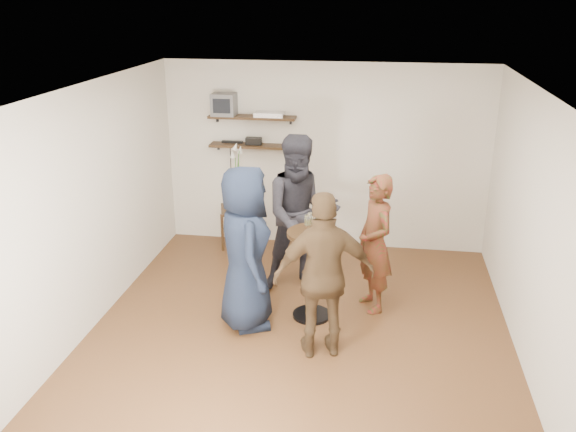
# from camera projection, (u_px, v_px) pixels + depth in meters

# --- Properties ---
(room) EXTENTS (4.58, 5.08, 2.68)m
(room) POSITION_uv_depth(u_px,v_px,m) (300.00, 219.00, 6.16)
(room) COLOR #4E2F19
(room) RESTS_ON ground
(shelf_upper) EXTENTS (1.20, 0.25, 0.04)m
(shelf_upper) POSITION_uv_depth(u_px,v_px,m) (252.00, 117.00, 8.32)
(shelf_upper) COLOR black
(shelf_upper) RESTS_ON room
(shelf_lower) EXTENTS (1.20, 0.25, 0.04)m
(shelf_lower) POSITION_uv_depth(u_px,v_px,m) (253.00, 146.00, 8.46)
(shelf_lower) COLOR black
(shelf_lower) RESTS_ON room
(crt_monitor) EXTENTS (0.32, 0.30, 0.30)m
(crt_monitor) POSITION_uv_depth(u_px,v_px,m) (224.00, 104.00, 8.32)
(crt_monitor) COLOR #59595B
(crt_monitor) RESTS_ON shelf_upper
(dvd_deck) EXTENTS (0.40, 0.24, 0.06)m
(dvd_deck) POSITION_uv_depth(u_px,v_px,m) (270.00, 114.00, 8.27)
(dvd_deck) COLOR silver
(dvd_deck) RESTS_ON shelf_upper
(radio) EXTENTS (0.22, 0.10, 0.10)m
(radio) POSITION_uv_depth(u_px,v_px,m) (254.00, 141.00, 8.43)
(radio) COLOR black
(radio) RESTS_ON shelf_lower
(power_strip) EXTENTS (0.30, 0.05, 0.03)m
(power_strip) POSITION_uv_depth(u_px,v_px,m) (232.00, 142.00, 8.54)
(power_strip) COLOR black
(power_strip) RESTS_ON shelf_lower
(side_table) EXTENTS (0.60, 0.60, 0.58)m
(side_table) POSITION_uv_depth(u_px,v_px,m) (238.00, 214.00, 8.66)
(side_table) COLOR black
(side_table) RESTS_ON room
(vase_lilies) EXTENTS (0.19, 0.20, 0.97)m
(vase_lilies) POSITION_uv_depth(u_px,v_px,m) (238.00, 187.00, 8.52)
(vase_lilies) COLOR white
(vase_lilies) RESTS_ON side_table
(drinks_table) EXTENTS (0.56, 0.56, 1.03)m
(drinks_table) POSITION_uv_depth(u_px,v_px,m) (312.00, 263.00, 6.69)
(drinks_table) COLOR black
(drinks_table) RESTS_ON room
(wine_glass_fl) EXTENTS (0.07, 0.07, 0.20)m
(wine_glass_fl) POSITION_uv_depth(u_px,v_px,m) (308.00, 221.00, 6.48)
(wine_glass_fl) COLOR silver
(wine_glass_fl) RESTS_ON drinks_table
(wine_glass_fr) EXTENTS (0.07, 0.07, 0.22)m
(wine_glass_fr) POSITION_uv_depth(u_px,v_px,m) (320.00, 220.00, 6.46)
(wine_glass_fr) COLOR silver
(wine_glass_fr) RESTS_ON drinks_table
(wine_glass_bl) EXTENTS (0.06, 0.06, 0.19)m
(wine_glass_bl) POSITION_uv_depth(u_px,v_px,m) (311.00, 218.00, 6.57)
(wine_glass_bl) COLOR silver
(wine_glass_bl) RESTS_ON drinks_table
(wine_glass_br) EXTENTS (0.06, 0.06, 0.19)m
(wine_glass_br) POSITION_uv_depth(u_px,v_px,m) (314.00, 220.00, 6.52)
(wine_glass_br) COLOR silver
(wine_glass_br) RESTS_ON drinks_table
(person_plaid) EXTENTS (0.60, 0.69, 1.61)m
(person_plaid) POSITION_uv_depth(u_px,v_px,m) (375.00, 244.00, 6.84)
(person_plaid) COLOR #A3121F
(person_plaid) RESTS_ON room
(person_dark) EXTENTS (1.12, 0.98, 1.93)m
(person_dark) POSITION_uv_depth(u_px,v_px,m) (301.00, 214.00, 7.27)
(person_dark) COLOR black
(person_dark) RESTS_ON room
(person_navy) EXTENTS (0.86, 1.03, 1.81)m
(person_navy) POSITION_uv_depth(u_px,v_px,m) (245.00, 248.00, 6.45)
(person_navy) COLOR black
(person_navy) RESTS_ON room
(person_brown) EXTENTS (1.08, 0.67, 1.72)m
(person_brown) POSITION_uv_depth(u_px,v_px,m) (324.00, 276.00, 5.93)
(person_brown) COLOR #4A341F
(person_brown) RESTS_ON room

